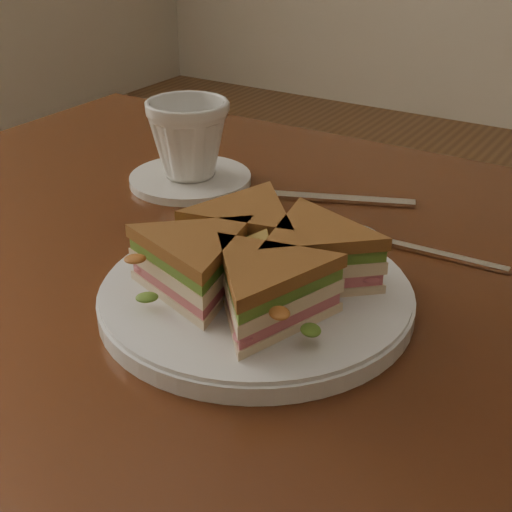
% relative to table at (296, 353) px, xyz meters
% --- Properties ---
extents(table, '(1.20, 0.80, 0.75)m').
position_rel_table_xyz_m(table, '(0.00, 0.00, 0.00)').
color(table, '#36180C').
rests_on(table, ground).
extents(plate, '(0.28, 0.28, 0.02)m').
position_rel_table_xyz_m(plate, '(-0.00, -0.08, 0.11)').
color(plate, white).
rests_on(plate, table).
extents(sandwich_wedges, '(0.26, 0.26, 0.06)m').
position_rel_table_xyz_m(sandwich_wedges, '(-0.00, -0.08, 0.14)').
color(sandwich_wedges, beige).
rests_on(sandwich_wedges, plate).
extents(crisps_mound, '(0.09, 0.09, 0.05)m').
position_rel_table_xyz_m(crisps_mound, '(-0.00, -0.08, 0.14)').
color(crisps_mound, orange).
rests_on(crisps_mound, plate).
extents(spoon, '(0.18, 0.03, 0.01)m').
position_rel_table_xyz_m(spoon, '(0.04, 0.10, 0.10)').
color(spoon, silver).
rests_on(spoon, table).
extents(knife, '(0.20, 0.09, 0.00)m').
position_rel_table_xyz_m(knife, '(-0.07, 0.17, 0.10)').
color(knife, silver).
rests_on(knife, table).
extents(saucer, '(0.15, 0.15, 0.01)m').
position_rel_table_xyz_m(saucer, '(-0.23, 0.13, 0.10)').
color(saucer, white).
rests_on(saucer, table).
extents(coffee_cup, '(0.12, 0.12, 0.10)m').
position_rel_table_xyz_m(coffee_cup, '(-0.23, 0.13, 0.16)').
color(coffee_cup, white).
rests_on(coffee_cup, saucer).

